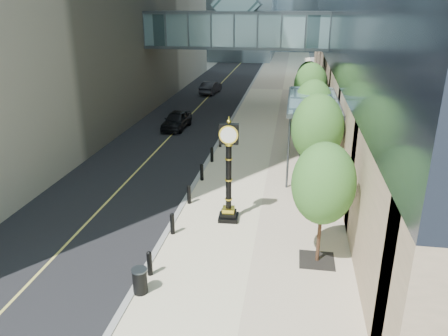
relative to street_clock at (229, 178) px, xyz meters
The scene contains 13 objects.
ground 6.36m from the street_clock, 85.82° to the right, with size 320.00×320.00×0.00m, color gray.
road 34.74m from the street_clock, 100.91° to the left, with size 8.00×180.00×0.02m, color black.
sidewalk 34.14m from the street_clock, 87.59° to the left, with size 8.00×180.00×0.06m, color beige.
curb 34.21m from the street_clock, 94.31° to the left, with size 0.25×180.00×0.07m, color gray.
skywalk 22.87m from the street_clock, 96.64° to the left, with size 17.00×4.20×5.80m.
entrance_canopy 9.17m from the street_clock, 64.06° to the left, with size 3.00×8.00×4.38m.
bollard_row 4.15m from the street_clock, 126.64° to the left, with size 0.20×16.20×0.90m.
street_trees 10.54m from the street_clock, 67.29° to the left, with size 2.67×28.35×5.48m.
street_clock is the anchor object (origin of this frame).
trash_bin 6.67m from the street_clock, 110.54° to the right, with size 0.52×0.52×0.90m, color black.
pedestrian 6.77m from the street_clock, 41.93° to the left, with size 0.57×0.37×1.56m, color #B5ADA5.
car_near 16.84m from the street_clock, 113.27° to the left, with size 1.70×4.23×1.44m, color black.
car_far 31.29m from the street_clock, 102.28° to the left, with size 1.47×4.21×1.39m, color black.
Camera 1 is at (2.30, -12.47, 9.75)m, focal length 35.00 mm.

